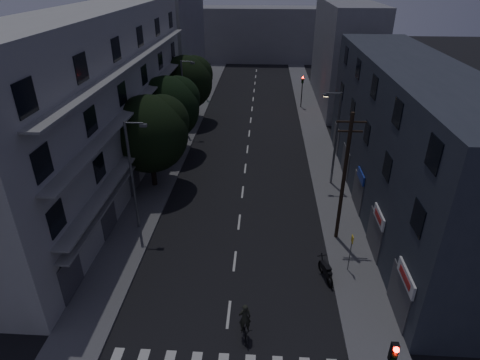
# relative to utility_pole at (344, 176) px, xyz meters

# --- Properties ---
(ground) EXTENTS (160.00, 160.00, 0.00)m
(ground) POSITION_rel_utility_pole_xyz_m (-6.86, 15.61, -4.87)
(ground) COLOR black
(ground) RESTS_ON ground
(sidewalk_left) EXTENTS (3.00, 90.00, 0.15)m
(sidewalk_left) POSITION_rel_utility_pole_xyz_m (-14.36, 15.61, -4.79)
(sidewalk_left) COLOR #565659
(sidewalk_left) RESTS_ON ground
(sidewalk_right) EXTENTS (3.00, 90.00, 0.15)m
(sidewalk_right) POSITION_rel_utility_pole_xyz_m (0.64, 15.61, -4.79)
(sidewalk_right) COLOR #565659
(sidewalk_right) RESTS_ON ground
(lane_markings) EXTENTS (0.15, 60.50, 0.01)m
(lane_markings) POSITION_rel_utility_pole_xyz_m (-6.86, 21.86, -4.86)
(lane_markings) COLOR beige
(lane_markings) RESTS_ON ground
(building_left) EXTENTS (7.00, 36.00, 14.00)m
(building_left) POSITION_rel_utility_pole_xyz_m (-18.84, 8.61, 2.13)
(building_left) COLOR #A2A29D
(building_left) RESTS_ON ground
(building_right) EXTENTS (6.19, 28.00, 11.00)m
(building_right) POSITION_rel_utility_pole_xyz_m (5.14, 4.61, 0.63)
(building_right) COLOR #2A2F39
(building_right) RESTS_ON ground
(building_far_left) EXTENTS (6.00, 20.00, 16.00)m
(building_far_left) POSITION_rel_utility_pole_xyz_m (-18.86, 38.61, 3.13)
(building_far_left) COLOR slate
(building_far_left) RESTS_ON ground
(building_far_right) EXTENTS (6.00, 20.00, 13.00)m
(building_far_right) POSITION_rel_utility_pole_xyz_m (5.14, 32.61, 1.63)
(building_far_right) COLOR slate
(building_far_right) RESTS_ON ground
(building_far_end) EXTENTS (24.00, 8.00, 10.00)m
(building_far_end) POSITION_rel_utility_pole_xyz_m (-6.86, 60.61, 0.13)
(building_far_end) COLOR slate
(building_far_end) RESTS_ON ground
(tree_near) EXTENTS (6.33, 6.33, 7.81)m
(tree_near) POSITION_rel_utility_pole_xyz_m (-14.42, 6.78, 0.17)
(tree_near) COLOR black
(tree_near) RESTS_ON sidewalk_left
(tree_mid) EXTENTS (6.21, 6.21, 7.64)m
(tree_mid) POSITION_rel_utility_pole_xyz_m (-14.52, 13.79, 0.06)
(tree_mid) COLOR black
(tree_mid) RESTS_ON sidewalk_left
(tree_far) EXTENTS (6.26, 6.26, 7.74)m
(tree_far) POSITION_rel_utility_pole_xyz_m (-14.46, 23.31, 0.13)
(tree_far) COLOR black
(tree_far) RESTS_ON sidewalk_left
(traffic_signal_far_right) EXTENTS (0.28, 0.37, 4.10)m
(traffic_signal_far_right) POSITION_rel_utility_pole_xyz_m (-0.33, 29.36, -1.77)
(traffic_signal_far_right) COLOR black
(traffic_signal_far_right) RESTS_ON sidewalk_right
(traffic_signal_far_left) EXTENTS (0.28, 0.37, 4.10)m
(traffic_signal_far_left) POSITION_rel_utility_pole_xyz_m (-13.46, 32.04, -1.77)
(traffic_signal_far_left) COLOR black
(traffic_signal_far_left) RESTS_ON sidewalk_left
(street_lamp_left_near) EXTENTS (1.51, 0.25, 8.00)m
(street_lamp_left_near) POSITION_rel_utility_pole_xyz_m (-13.92, 0.38, -0.27)
(street_lamp_left_near) COLOR slate
(street_lamp_left_near) RESTS_ON sidewalk_left
(street_lamp_right) EXTENTS (1.51, 0.25, 8.00)m
(street_lamp_right) POSITION_rel_utility_pole_xyz_m (0.62, 7.95, -0.27)
(street_lamp_right) COLOR #57595E
(street_lamp_right) RESTS_ON sidewalk_right
(street_lamp_left_far) EXTENTS (1.51, 0.25, 8.00)m
(street_lamp_left_far) POSITION_rel_utility_pole_xyz_m (-13.94, 19.13, -0.27)
(street_lamp_left_far) COLOR #595A60
(street_lamp_left_far) RESTS_ON sidewalk_left
(utility_pole) EXTENTS (1.80, 0.24, 9.00)m
(utility_pole) POSITION_rel_utility_pole_xyz_m (0.00, 0.00, 0.00)
(utility_pole) COLOR black
(utility_pole) RESTS_ON sidewalk_right
(bus_stop_sign) EXTENTS (0.06, 0.35, 2.52)m
(bus_stop_sign) POSITION_rel_utility_pole_xyz_m (0.21, -3.44, -2.98)
(bus_stop_sign) COLOR #595B60
(bus_stop_sign) RESTS_ON sidewalk_right
(motorcycle) EXTENTS (0.83, 2.09, 1.37)m
(motorcycle) POSITION_rel_utility_pole_xyz_m (-1.26, -4.15, -4.33)
(motorcycle) COLOR black
(motorcycle) RESTS_ON ground
(cyclist) EXTENTS (0.99, 1.79, 2.15)m
(cyclist) POSITION_rel_utility_pole_xyz_m (-5.91, -8.78, -4.14)
(cyclist) COLOR black
(cyclist) RESTS_ON ground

